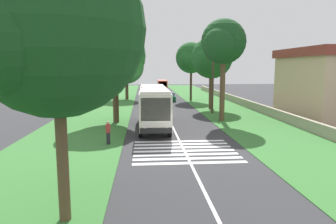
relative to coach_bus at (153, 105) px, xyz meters
name	(u,v)px	position (x,y,z in m)	size (l,w,h in m)	color
ground	(183,148)	(-7.50, -1.80, -2.15)	(160.00, 160.00, 0.00)	#333335
grass_verge_left	(96,116)	(7.50, 6.40, -2.13)	(120.00, 8.00, 0.04)	#387533
grass_verge_right	(236,114)	(7.50, -10.00, -2.13)	(120.00, 8.00, 0.04)	#387533
centre_line	(167,115)	(7.50, -1.80, -2.14)	(110.00, 0.16, 0.01)	silver
coach_bus	(153,105)	(0.00, 0.00, 0.00)	(11.16, 2.62, 3.73)	silver
zebra_crossing	(184,151)	(-8.22, -1.80, -2.14)	(5.85, 6.80, 0.01)	silver
trailing_car_0	(148,101)	(17.05, 0.28, -1.48)	(4.30, 1.78, 1.43)	#B21E1E
trailing_car_1	(169,97)	(22.95, -3.36, -1.48)	(4.30, 1.78, 1.43)	#145933
trailing_car_2	(147,92)	(32.60, 0.18, -1.48)	(4.30, 1.78, 1.43)	#145933
trailing_minibus_0	(162,84)	(44.64, -3.44, -0.60)	(6.00, 2.14, 2.53)	#CC4C33
roadside_tree_left_0	(126,67)	(25.78, 3.92, 3.37)	(7.17, 5.96, 8.63)	#4C3826
roadside_tree_left_1	(56,35)	(-17.08, 3.89, 4.53)	(7.24, 6.06, 9.84)	brown
roadside_tree_left_2	(113,57)	(2.98, 3.86, 4.35)	(7.64, 6.11, 9.70)	#4C3826
roadside_tree_right_0	(211,59)	(12.63, -7.96, 4.45)	(6.31, 5.44, 9.44)	#4C3826
roadside_tree_right_1	(190,59)	(23.64, -6.92, 4.77)	(6.20, 5.13, 9.60)	#3D2D1E
roadside_tree_right_2	(222,44)	(3.22, -7.05, 5.76)	(5.78, 4.54, 10.32)	brown
utility_pole	(213,83)	(8.46, -7.37, 1.57)	(0.24, 1.40, 7.07)	#473828
roadside_wall	(250,105)	(12.50, -13.40, -1.60)	(70.00, 0.40, 1.00)	#9E937F
roadside_building	(325,83)	(4.33, -18.93, 1.71)	(11.55, 7.44, 7.58)	beige
pedestrian	(108,132)	(-6.12, 3.46, -1.24)	(0.34, 0.34, 1.69)	#26262D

